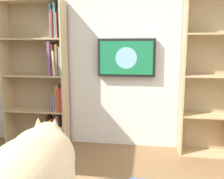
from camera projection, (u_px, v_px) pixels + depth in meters
wall_back at (124, 50)px, 3.33m from camera, size 4.52×0.06×2.70m
bookshelf_right at (44, 78)px, 3.39m from camera, size 0.89×0.28×2.01m
wall_mounted_tv at (126, 58)px, 3.25m from camera, size 0.78×0.07×0.51m
cat at (31, 179)px, 0.84m from camera, size 0.32×0.64×0.36m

